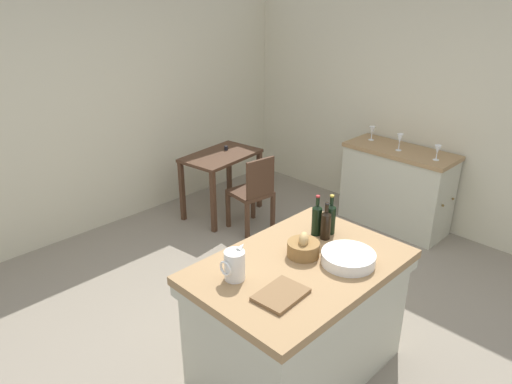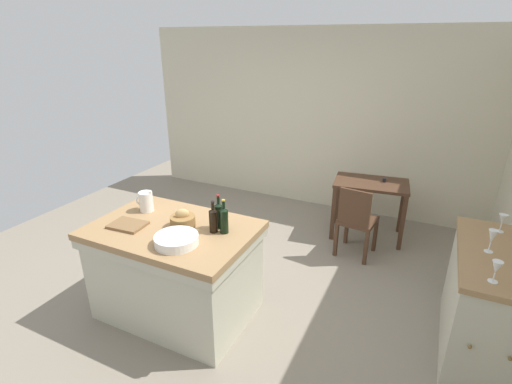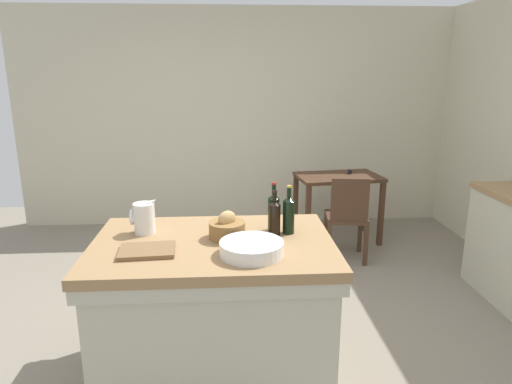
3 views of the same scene
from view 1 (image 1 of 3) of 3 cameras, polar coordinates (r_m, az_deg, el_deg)
ground_plane at (r=4.11m, az=1.69°, el=-15.18°), size 6.76×6.76×0.00m
wall_back at (r=5.47m, az=-18.57°, el=9.01°), size 5.32×0.12×2.60m
wall_right at (r=5.55m, az=20.92°, el=8.87°), size 0.12×5.20×2.60m
island_table at (r=3.41m, az=5.05°, el=-14.32°), size 1.43×0.97×0.90m
side_cabinet at (r=5.59m, az=16.39°, el=0.48°), size 0.52×1.21×0.92m
writing_desk at (r=5.60m, az=-4.18°, el=3.33°), size 0.96×0.67×0.80m
wooden_chair at (r=5.24m, az=-0.30°, el=0.07°), size 0.44×0.44×0.88m
pitcher at (r=2.96m, az=-2.59°, el=-8.69°), size 0.17×0.13×0.23m
wash_bowl at (r=3.19m, az=10.95°, el=-7.75°), size 0.35×0.35×0.08m
bread_basket at (r=3.22m, az=5.68°, el=-6.61°), size 0.22×0.22×0.17m
cutting_board at (r=2.85m, az=2.99°, el=-12.13°), size 0.32×0.25×0.02m
wine_bottle_dark at (r=3.49m, az=8.90°, el=-3.07°), size 0.07×0.07×0.30m
wine_bottle_amber at (r=3.46m, az=7.27°, el=-3.21°), size 0.07×0.07×0.31m
wine_bottle_green at (r=3.42m, az=8.33°, el=-3.82°), size 0.07×0.07×0.28m
wine_glass_far_left at (r=5.18m, az=20.86°, el=4.71°), size 0.07×0.07×0.16m
wine_glass_left at (r=5.35m, az=16.80°, el=6.07°), size 0.07×0.07×0.18m
wine_glass_middle at (r=5.64m, az=13.69°, el=7.11°), size 0.07×0.07×0.16m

